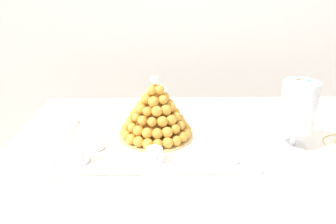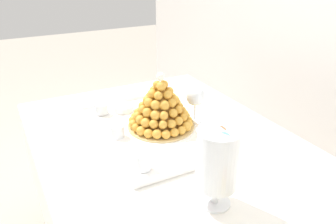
% 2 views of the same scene
% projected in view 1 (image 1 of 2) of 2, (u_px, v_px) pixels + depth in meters
% --- Properties ---
extents(buffet_table, '(1.49, 0.96, 0.78)m').
position_uv_depth(buffet_table, '(207.00, 166.00, 1.24)').
color(buffet_table, brown).
rests_on(buffet_table, ground_plane).
extents(serving_tray, '(0.66, 0.40, 0.02)m').
position_uv_depth(serving_tray, '(156.00, 144.00, 1.16)').
color(serving_tray, white).
rests_on(serving_tray, buffet_table).
extents(croquembouche, '(0.28, 0.28, 0.24)m').
position_uv_depth(croquembouche, '(156.00, 114.00, 1.18)').
color(croquembouche, tan).
rests_on(croquembouche, serving_tray).
extents(dessert_cup_left, '(0.06, 0.06, 0.05)m').
position_uv_depth(dessert_cup_left, '(81.00, 155.00, 1.04)').
color(dessert_cup_left, silver).
rests_on(dessert_cup_left, serving_tray).
extents(dessert_cup_mid_left, '(0.06, 0.06, 0.05)m').
position_uv_depth(dessert_cup_mid_left, '(154.00, 156.00, 1.03)').
color(dessert_cup_mid_left, silver).
rests_on(dessert_cup_mid_left, serving_tray).
extents(dessert_cup_centre, '(0.05, 0.05, 0.05)m').
position_uv_depth(dessert_cup_centre, '(231.00, 154.00, 1.04)').
color(dessert_cup_centre, silver).
rests_on(dessert_cup_centre, serving_tray).
extents(creme_brulee_ramekin, '(0.09, 0.09, 0.03)m').
position_uv_depth(creme_brulee_ramekin, '(92.00, 143.00, 1.13)').
color(creme_brulee_ramekin, white).
rests_on(creme_brulee_ramekin, serving_tray).
extents(macaron_goblet, '(0.12, 0.12, 0.25)m').
position_uv_depth(macaron_goblet, '(298.00, 107.00, 1.11)').
color(macaron_goblet, white).
rests_on(macaron_goblet, buffet_table).
extents(wine_glass, '(0.08, 0.08, 0.16)m').
position_uv_depth(wine_glass, '(158.00, 95.00, 1.32)').
color(wine_glass, silver).
rests_on(wine_glass, buffet_table).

